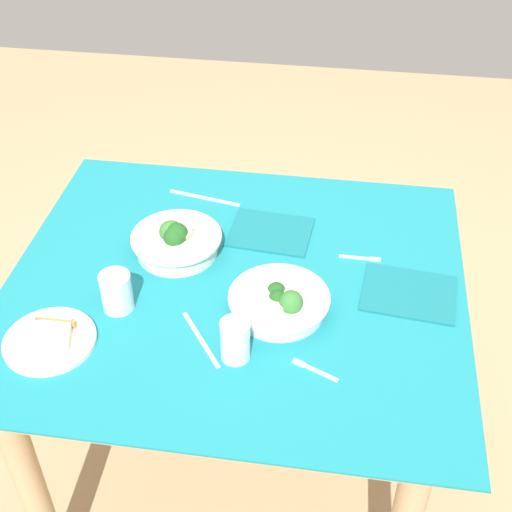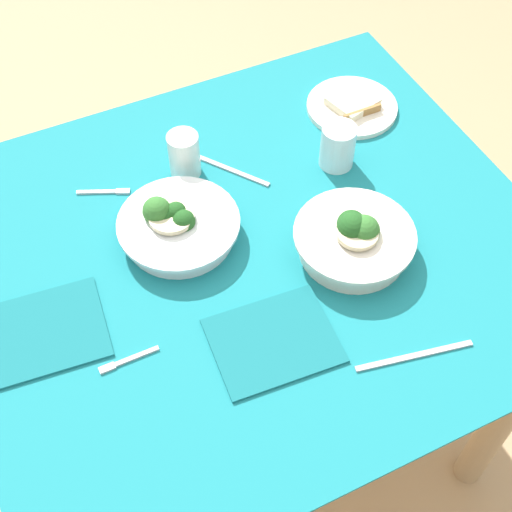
# 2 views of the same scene
# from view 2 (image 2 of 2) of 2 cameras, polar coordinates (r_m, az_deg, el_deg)

# --- Properties ---
(ground_plane) EXTENTS (6.00, 6.00, 0.00)m
(ground_plane) POSITION_cam_2_polar(r_m,az_deg,el_deg) (2.03, -0.18, -12.89)
(ground_plane) COLOR tan
(dining_table) EXTENTS (1.11, 0.99, 0.78)m
(dining_table) POSITION_cam_2_polar(r_m,az_deg,el_deg) (1.47, -0.25, -2.42)
(dining_table) COLOR #197A84
(dining_table) RESTS_ON ground_plane
(broccoli_bowl_far) EXTENTS (0.24, 0.24, 0.09)m
(broccoli_bowl_far) POSITION_cam_2_polar(r_m,az_deg,el_deg) (1.36, -6.41, 2.46)
(broccoli_bowl_far) COLOR white
(broccoli_bowl_far) RESTS_ON dining_table
(broccoli_bowl_near) EXTENTS (0.23, 0.23, 0.09)m
(broccoli_bowl_near) POSITION_cam_2_polar(r_m,az_deg,el_deg) (1.34, 7.95, 1.39)
(broccoli_bowl_near) COLOR silver
(broccoli_bowl_near) RESTS_ON dining_table
(bread_side_plate) EXTENTS (0.21, 0.21, 0.03)m
(bread_side_plate) POSITION_cam_2_polar(r_m,az_deg,el_deg) (1.64, 7.80, 11.96)
(bread_side_plate) COLOR silver
(bread_side_plate) RESTS_ON dining_table
(water_glass_center) EXTENTS (0.07, 0.07, 0.10)m
(water_glass_center) POSITION_cam_2_polar(r_m,az_deg,el_deg) (1.48, 6.63, 8.83)
(water_glass_center) COLOR silver
(water_glass_center) RESTS_ON dining_table
(water_glass_side) EXTENTS (0.06, 0.06, 0.10)m
(water_glass_side) POSITION_cam_2_polar(r_m,az_deg,el_deg) (1.46, -5.84, 8.16)
(water_glass_side) COLOR silver
(water_glass_side) RESTS_ON dining_table
(fork_by_far_bowl) EXTENTS (0.10, 0.05, 0.00)m
(fork_by_far_bowl) POSITION_cam_2_polar(r_m,az_deg,el_deg) (1.48, -12.06, 5.11)
(fork_by_far_bowl) COLOR #B7B7BC
(fork_by_far_bowl) RESTS_ON dining_table
(fork_by_near_bowl) EXTENTS (0.11, 0.01, 0.00)m
(fork_by_near_bowl) POSITION_cam_2_polar(r_m,az_deg,el_deg) (1.23, -10.47, -8.33)
(fork_by_near_bowl) COLOR #B7B7BC
(fork_by_near_bowl) RESTS_ON dining_table
(table_knife_left) EXTENTS (0.12, 0.16, 0.00)m
(table_knife_left) POSITION_cam_2_polar(r_m,az_deg,el_deg) (1.49, -2.15, 7.02)
(table_knife_left) COLOR #B7B7BC
(table_knife_left) RESTS_ON dining_table
(table_knife_right) EXTENTS (0.21, 0.05, 0.00)m
(table_knife_right) POSITION_cam_2_polar(r_m,az_deg,el_deg) (1.25, 12.70, -7.89)
(table_knife_right) COLOR #B7B7BC
(table_knife_right) RESTS_ON dining_table
(napkin_folded_upper) EXTENTS (0.23, 0.19, 0.01)m
(napkin_folded_upper) POSITION_cam_2_polar(r_m,az_deg,el_deg) (1.23, 1.41, -6.87)
(napkin_folded_upper) COLOR #156870
(napkin_folded_upper) RESTS_ON dining_table
(napkin_folded_lower) EXTENTS (0.24, 0.20, 0.01)m
(napkin_folded_lower) POSITION_cam_2_polar(r_m,az_deg,el_deg) (1.30, -16.93, -5.95)
(napkin_folded_lower) COLOR #156870
(napkin_folded_lower) RESTS_ON dining_table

